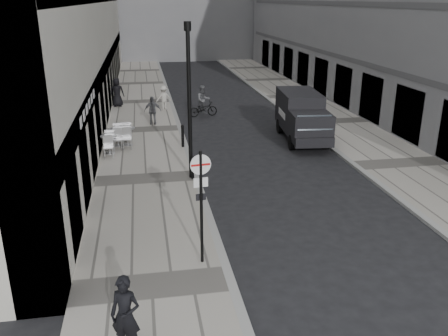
{
  "coord_description": "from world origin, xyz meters",
  "views": [
    {
      "loc": [
        -1.96,
        -7.68,
        6.94
      ],
      "look_at": [
        0.68,
        7.49,
        1.4
      ],
      "focal_mm": 38.0,
      "sensor_mm": 36.0,
      "label": 1
    }
  ],
  "objects_px": {
    "sign_post": "(201,193)",
    "panel_van": "(302,114)",
    "walking_man": "(126,315)",
    "lamppost": "(189,95)",
    "cyclist": "(203,104)"
  },
  "relations": [
    {
      "from": "walking_man",
      "to": "sign_post",
      "type": "xyz_separation_m",
      "value": [
        1.95,
        3.2,
        1.18
      ]
    },
    {
      "from": "lamppost",
      "to": "cyclist",
      "type": "xyz_separation_m",
      "value": [
        1.91,
        10.77,
        -2.72
      ]
    },
    {
      "from": "lamppost",
      "to": "cyclist",
      "type": "distance_m",
      "value": 11.27
    },
    {
      "from": "lamppost",
      "to": "panel_van",
      "type": "relative_size",
      "value": 1.15
    },
    {
      "from": "panel_van",
      "to": "cyclist",
      "type": "bearing_deg",
      "value": 131.3
    },
    {
      "from": "walking_man",
      "to": "lamppost",
      "type": "distance_m",
      "value": 10.33
    },
    {
      "from": "sign_post",
      "to": "cyclist",
      "type": "bearing_deg",
      "value": 75.5
    },
    {
      "from": "sign_post",
      "to": "panel_van",
      "type": "relative_size",
      "value": 0.61
    },
    {
      "from": "walking_man",
      "to": "sign_post",
      "type": "relative_size",
      "value": 0.54
    },
    {
      "from": "cyclist",
      "to": "sign_post",
      "type": "bearing_deg",
      "value": -107.95
    },
    {
      "from": "sign_post",
      "to": "panel_van",
      "type": "height_order",
      "value": "sign_post"
    },
    {
      "from": "walking_man",
      "to": "panel_van",
      "type": "height_order",
      "value": "panel_van"
    },
    {
      "from": "lamppost",
      "to": "sign_post",
      "type": "bearing_deg",
      "value": -93.5
    },
    {
      "from": "lamppost",
      "to": "panel_van",
      "type": "bearing_deg",
      "value": 37.7
    },
    {
      "from": "lamppost",
      "to": "cyclist",
      "type": "relative_size",
      "value": 3.13
    }
  ]
}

